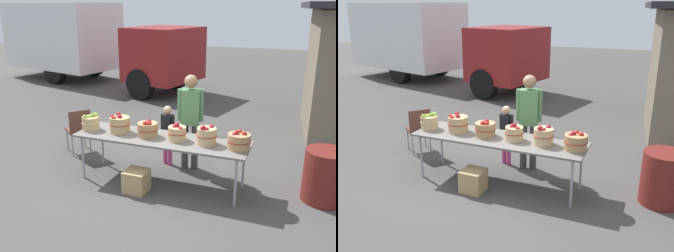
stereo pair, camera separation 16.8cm
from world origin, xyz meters
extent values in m
plane|color=#474442|center=(0.00, 0.00, 0.00)|extent=(40.00, 40.00, 0.00)
cube|color=slate|center=(0.00, 0.00, 0.73)|extent=(2.70, 0.76, 0.03)
cylinder|color=#99999E|center=(-1.23, -0.30, 0.36)|extent=(0.04, 0.04, 0.72)
cylinder|color=#99999E|center=(1.23, -0.30, 0.36)|extent=(0.04, 0.04, 0.72)
cylinder|color=#99999E|center=(-1.23, 0.30, 0.36)|extent=(0.04, 0.04, 0.72)
cylinder|color=#99999E|center=(1.23, 0.30, 0.36)|extent=(0.04, 0.04, 0.72)
cylinder|color=tan|center=(-1.22, -0.04, 0.86)|extent=(0.28, 0.28, 0.21)
torus|color=tan|center=(-1.22, -0.04, 0.87)|extent=(0.30, 0.30, 0.01)
sphere|color=#7AA833|center=(-1.24, -0.06, 0.95)|extent=(0.08, 0.08, 0.08)
sphere|color=#7AA833|center=(-1.19, -0.02, 0.97)|extent=(0.08, 0.08, 0.08)
sphere|color=#9EC647|center=(-1.17, 0.05, 0.98)|extent=(0.08, 0.08, 0.08)
sphere|color=#9EC647|center=(-1.26, -0.08, 0.96)|extent=(0.07, 0.07, 0.07)
sphere|color=#8CB738|center=(-1.21, -0.02, 0.96)|extent=(0.06, 0.06, 0.06)
sphere|color=#8CB738|center=(-1.27, -0.12, 0.98)|extent=(0.07, 0.07, 0.07)
cylinder|color=tan|center=(-0.71, 0.01, 0.88)|extent=(0.32, 0.32, 0.25)
torus|color=maroon|center=(-0.71, 0.01, 0.89)|extent=(0.34, 0.34, 0.01)
sphere|color=maroon|center=(-0.76, -0.08, 1.00)|extent=(0.07, 0.07, 0.07)
sphere|color=maroon|center=(-0.68, -0.02, 1.02)|extent=(0.07, 0.07, 0.07)
sphere|color=maroon|center=(-0.82, -0.02, 1.00)|extent=(0.07, 0.07, 0.07)
sphere|color=maroon|center=(-0.77, 0.10, 1.02)|extent=(0.07, 0.07, 0.07)
sphere|color=#B22319|center=(-0.75, -0.08, 1.01)|extent=(0.07, 0.07, 0.07)
sphere|color=maroon|center=(-0.71, 0.01, 1.00)|extent=(0.08, 0.08, 0.08)
cylinder|color=#A87F51|center=(-0.22, 0.01, 0.86)|extent=(0.31, 0.31, 0.21)
torus|color=maroon|center=(-0.22, 0.01, 0.87)|extent=(0.33, 0.33, 0.01)
sphere|color=maroon|center=(-0.17, -0.05, 0.96)|extent=(0.07, 0.07, 0.07)
sphere|color=#B22319|center=(-0.22, -0.07, 0.98)|extent=(0.08, 0.08, 0.08)
sphere|color=#B22319|center=(-0.25, 0.02, 0.95)|extent=(0.07, 0.07, 0.07)
sphere|color=#B22319|center=(-0.17, -0.06, 0.97)|extent=(0.08, 0.08, 0.08)
sphere|color=maroon|center=(-0.21, 0.03, 0.98)|extent=(0.08, 0.08, 0.08)
cylinder|color=tan|center=(0.26, 0.01, 0.85)|extent=(0.27, 0.27, 0.21)
torus|color=maroon|center=(0.26, 0.01, 0.86)|extent=(0.29, 0.29, 0.01)
sphere|color=maroon|center=(0.33, -0.05, 0.95)|extent=(0.07, 0.07, 0.07)
sphere|color=maroon|center=(0.26, 0.01, 0.98)|extent=(0.08, 0.08, 0.08)
sphere|color=maroon|center=(0.20, 0.06, 0.95)|extent=(0.07, 0.07, 0.07)
sphere|color=maroon|center=(0.20, 0.07, 0.95)|extent=(0.07, 0.07, 0.07)
sphere|color=maroon|center=(0.22, -0.02, 0.95)|extent=(0.07, 0.07, 0.07)
sphere|color=maroon|center=(0.24, 0.05, 0.95)|extent=(0.07, 0.07, 0.07)
cylinder|color=tan|center=(0.72, 0.01, 0.87)|extent=(0.29, 0.29, 0.24)
torus|color=maroon|center=(0.72, 0.01, 0.88)|extent=(0.31, 0.31, 0.01)
sphere|color=maroon|center=(0.73, -0.06, 1.00)|extent=(0.07, 0.07, 0.07)
sphere|color=maroon|center=(0.67, -0.02, 1.00)|extent=(0.07, 0.07, 0.07)
sphere|color=maroon|center=(0.68, -0.08, 1.02)|extent=(0.07, 0.07, 0.07)
sphere|color=maroon|center=(0.76, 0.08, 0.99)|extent=(0.08, 0.08, 0.08)
cylinder|color=#A87F51|center=(1.19, -0.01, 0.86)|extent=(0.32, 0.32, 0.22)
torus|color=maroon|center=(1.19, -0.01, 0.87)|extent=(0.34, 0.34, 0.01)
sphere|color=#B22319|center=(1.18, 0.09, 0.97)|extent=(0.07, 0.07, 0.07)
sphere|color=#B22319|center=(1.24, 0.05, 0.95)|extent=(0.08, 0.08, 0.08)
sphere|color=maroon|center=(1.15, -0.01, 0.98)|extent=(0.08, 0.08, 0.08)
sphere|color=maroon|center=(1.13, -0.05, 0.96)|extent=(0.08, 0.08, 0.08)
sphere|color=#B22319|center=(1.26, 0.00, 0.98)|extent=(0.08, 0.08, 0.08)
cylinder|color=#3F3F3F|center=(0.33, 0.70, 0.40)|extent=(0.12, 0.12, 0.79)
cylinder|color=#3F3F3F|center=(0.17, 0.66, 0.40)|extent=(0.12, 0.12, 0.79)
cube|color=#4C7F4C|center=(0.25, 0.68, 1.09)|extent=(0.34, 0.28, 0.59)
sphere|color=#936B4C|center=(0.25, 0.68, 1.51)|extent=(0.21, 0.21, 0.21)
cylinder|color=#4C7F4C|center=(0.42, 0.72, 1.12)|extent=(0.08, 0.08, 0.53)
cylinder|color=#4C7F4C|center=(0.08, 0.64, 1.12)|extent=(0.08, 0.08, 0.53)
cylinder|color=#CC3F8C|center=(-0.12, 0.70, 0.26)|extent=(0.08, 0.08, 0.52)
cylinder|color=#CC3F8C|center=(-0.22, 0.74, 0.26)|extent=(0.08, 0.08, 0.52)
cube|color=black|center=(-0.17, 0.72, 0.71)|extent=(0.23, 0.19, 0.39)
sphere|color=tan|center=(-0.17, 0.72, 0.99)|extent=(0.14, 0.14, 0.14)
cylinder|color=black|center=(-0.06, 0.68, 0.73)|extent=(0.05, 0.05, 0.34)
cylinder|color=black|center=(-0.28, 0.75, 0.73)|extent=(0.05, 0.05, 0.34)
cube|color=white|center=(-6.83, 6.85, 1.60)|extent=(4.61, 3.15, 2.30)
cube|color=maroon|center=(-2.27, 5.71, 1.25)|extent=(2.25, 2.47, 1.60)
cube|color=black|center=(-1.44, 5.51, 1.57)|extent=(0.47, 1.72, 0.80)
cylinder|color=black|center=(-2.19, 6.67, 0.45)|extent=(0.94, 0.49, 0.90)
cylinder|color=black|center=(-2.65, 4.83, 0.45)|extent=(0.94, 0.49, 0.90)
cylinder|color=black|center=(-6.01, 7.63, 0.45)|extent=(0.94, 0.49, 0.90)
cylinder|color=black|center=(-6.47, 5.78, 0.45)|extent=(0.94, 0.49, 0.90)
cube|color=brown|center=(-1.95, 0.62, 0.44)|extent=(0.56, 0.56, 0.04)
cube|color=brown|center=(-1.81, 0.51, 0.66)|extent=(0.27, 0.33, 0.40)
cylinder|color=gray|center=(-1.98, 0.86, 0.21)|extent=(0.02, 0.02, 0.42)
cylinder|color=gray|center=(-2.19, 0.59, 0.21)|extent=(0.02, 0.02, 0.42)
cylinder|color=gray|center=(-1.71, 0.65, 0.21)|extent=(0.02, 0.02, 0.42)
cylinder|color=gray|center=(-1.93, 0.38, 0.21)|extent=(0.02, 0.02, 0.42)
cylinder|color=maroon|center=(2.37, 0.33, 0.38)|extent=(0.60, 0.60, 0.76)
cube|color=tan|center=(-0.23, -0.40, 0.17)|extent=(0.34, 0.34, 0.34)
camera|label=1|loc=(2.03, -4.87, 2.68)|focal=39.40mm
camera|label=2|loc=(2.18, -4.81, 2.68)|focal=39.40mm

